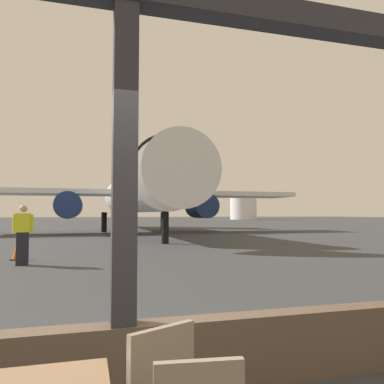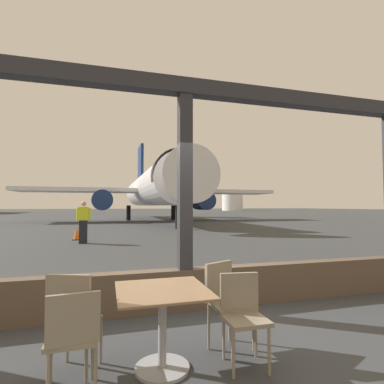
{
  "view_description": "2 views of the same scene",
  "coord_description": "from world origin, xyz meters",
  "px_view_note": "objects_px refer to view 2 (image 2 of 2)",
  "views": [
    {
      "loc": [
        -0.3,
        -3.13,
        1.5
      ],
      "look_at": [
        5.37,
        17.08,
        2.69
      ],
      "focal_mm": 35.11,
      "sensor_mm": 36.0,
      "label": 1
    },
    {
      "loc": [
        -1.14,
        -4.39,
        1.55
      ],
      "look_at": [
        3.16,
        10.67,
        2.27
      ],
      "focal_mm": 27.9,
      "sensor_mm": 36.0,
      "label": 2
    }
  ],
  "objects_px": {
    "cafe_chair_aisle_right": "(73,315)",
    "ground_crew_worker": "(83,221)",
    "cafe_chair_aisle_left": "(242,310)",
    "airplane": "(154,188)",
    "fuel_storage_tank": "(232,200)",
    "traffic_cone": "(77,234)",
    "dining_table": "(162,320)",
    "cafe_chair_window_left": "(225,296)",
    "cafe_chair_window_right": "(73,333)"
  },
  "relations": [
    {
      "from": "cafe_chair_aisle_right",
      "to": "ground_crew_worker",
      "type": "distance_m",
      "value": 10.16
    },
    {
      "from": "cafe_chair_aisle_right",
      "to": "ground_crew_worker",
      "type": "relative_size",
      "value": 0.54
    },
    {
      "from": "cafe_chair_aisle_left",
      "to": "cafe_chair_aisle_right",
      "type": "distance_m",
      "value": 1.61
    },
    {
      "from": "airplane",
      "to": "fuel_storage_tank",
      "type": "distance_m",
      "value": 65.19
    },
    {
      "from": "traffic_cone",
      "to": "airplane",
      "type": "bearing_deg",
      "value": 69.68
    },
    {
      "from": "dining_table",
      "to": "fuel_storage_tank",
      "type": "xyz_separation_m",
      "value": [
        37.31,
        83.6,
        2.75
      ]
    },
    {
      "from": "cafe_chair_window_left",
      "to": "traffic_cone",
      "type": "height_order",
      "value": "cafe_chair_window_left"
    },
    {
      "from": "cafe_chair_window_left",
      "to": "airplane",
      "type": "xyz_separation_m",
      "value": [
        3.31,
        27.28,
        2.81
      ]
    },
    {
      "from": "dining_table",
      "to": "cafe_chair_aisle_right",
      "type": "bearing_deg",
      "value": 173.47
    },
    {
      "from": "airplane",
      "to": "ground_crew_worker",
      "type": "xyz_separation_m",
      "value": [
        -5.51,
        -17.3,
        -2.45
      ]
    },
    {
      "from": "airplane",
      "to": "traffic_cone",
      "type": "distance_m",
      "value": 17.22
    },
    {
      "from": "airplane",
      "to": "cafe_chair_window_right",
      "type": "bearing_deg",
      "value": -99.86
    },
    {
      "from": "cafe_chair_window_right",
      "to": "ground_crew_worker",
      "type": "height_order",
      "value": "ground_crew_worker"
    },
    {
      "from": "cafe_chair_window_right",
      "to": "cafe_chair_aisle_left",
      "type": "relative_size",
      "value": 1.02
    },
    {
      "from": "cafe_chair_window_right",
      "to": "traffic_cone",
      "type": "relative_size",
      "value": 1.51
    },
    {
      "from": "dining_table",
      "to": "ground_crew_worker",
      "type": "bearing_deg",
      "value": 98.1
    },
    {
      "from": "cafe_chair_aisle_left",
      "to": "cafe_chair_window_right",
      "type": "bearing_deg",
      "value": -174.29
    },
    {
      "from": "cafe_chair_window_left",
      "to": "fuel_storage_tank",
      "type": "relative_size",
      "value": 0.14
    },
    {
      "from": "cafe_chair_window_right",
      "to": "fuel_storage_tank",
      "type": "distance_m",
      "value": 92.13
    },
    {
      "from": "cafe_chair_window_left",
      "to": "cafe_chair_aisle_right",
      "type": "relative_size",
      "value": 0.97
    },
    {
      "from": "ground_crew_worker",
      "to": "fuel_storage_tank",
      "type": "height_order",
      "value": "fuel_storage_tank"
    },
    {
      "from": "cafe_chair_window_left",
      "to": "cafe_chair_window_right",
      "type": "bearing_deg",
      "value": -161.89
    },
    {
      "from": "airplane",
      "to": "ground_crew_worker",
      "type": "bearing_deg",
      "value": -107.67
    },
    {
      "from": "cafe_chair_aisle_left",
      "to": "cafe_chair_window_left",
      "type": "bearing_deg",
      "value": 97.45
    },
    {
      "from": "airplane",
      "to": "fuel_storage_tank",
      "type": "height_order",
      "value": "airplane"
    },
    {
      "from": "cafe_chair_window_right",
      "to": "cafe_chair_aisle_right",
      "type": "relative_size",
      "value": 0.93
    },
    {
      "from": "fuel_storage_tank",
      "to": "ground_crew_worker",
      "type": "bearing_deg",
      "value": -117.85
    },
    {
      "from": "dining_table",
      "to": "cafe_chair_aisle_left",
      "type": "relative_size",
      "value": 1.01
    },
    {
      "from": "ground_crew_worker",
      "to": "cafe_chair_window_right",
      "type": "bearing_deg",
      "value": -86.27
    },
    {
      "from": "cafe_chair_aisle_right",
      "to": "cafe_chair_window_right",
      "type": "bearing_deg",
      "value": -83.73
    },
    {
      "from": "cafe_chair_window_right",
      "to": "cafe_chair_aisle_right",
      "type": "xyz_separation_m",
      "value": [
        -0.04,
        0.34,
        0.03
      ]
    },
    {
      "from": "cafe_chair_aisle_left",
      "to": "ground_crew_worker",
      "type": "height_order",
      "value": "ground_crew_worker"
    },
    {
      "from": "cafe_chair_aisle_right",
      "to": "airplane",
      "type": "xyz_separation_m",
      "value": [
        4.87,
        27.43,
        2.8
      ]
    },
    {
      "from": "fuel_storage_tank",
      "to": "cafe_chair_window_left",
      "type": "bearing_deg",
      "value": -113.69
    },
    {
      "from": "ground_crew_worker",
      "to": "fuel_storage_tank",
      "type": "bearing_deg",
      "value": 62.15
    },
    {
      "from": "dining_table",
      "to": "traffic_cone",
      "type": "xyz_separation_m",
      "value": [
        -1.83,
        11.64,
        -0.19
      ]
    },
    {
      "from": "cafe_chair_window_left",
      "to": "cafe_chair_aisle_left",
      "type": "xyz_separation_m",
      "value": [
        0.04,
        -0.34,
        -0.04
      ]
    },
    {
      "from": "traffic_cone",
      "to": "fuel_storage_tank",
      "type": "xyz_separation_m",
      "value": [
        39.14,
        71.96,
        2.94
      ]
    },
    {
      "from": "ground_crew_worker",
      "to": "traffic_cone",
      "type": "height_order",
      "value": "ground_crew_worker"
    },
    {
      "from": "cafe_chair_window_right",
      "to": "fuel_storage_tank",
      "type": "bearing_deg",
      "value": 65.57
    },
    {
      "from": "ground_crew_worker",
      "to": "cafe_chair_aisle_right",
      "type": "bearing_deg",
      "value": -86.36
    },
    {
      "from": "cafe_chair_window_left",
      "to": "traffic_cone",
      "type": "xyz_separation_m",
      "value": [
        -2.57,
        11.39,
        -0.28
      ]
    },
    {
      "from": "traffic_cone",
      "to": "cafe_chair_aisle_right",
      "type": "bearing_deg",
      "value": -84.97
    },
    {
      "from": "cafe_chair_window_left",
      "to": "traffic_cone",
      "type": "distance_m",
      "value": 11.68
    },
    {
      "from": "cafe_chair_window_left",
      "to": "cafe_chair_window_right",
      "type": "height_order",
      "value": "cafe_chair_window_left"
    },
    {
      "from": "cafe_chair_window_right",
      "to": "ground_crew_worker",
      "type": "xyz_separation_m",
      "value": [
        -0.68,
        10.47,
        0.37
      ]
    },
    {
      "from": "fuel_storage_tank",
      "to": "dining_table",
      "type": "bearing_deg",
      "value": -114.05
    },
    {
      "from": "dining_table",
      "to": "cafe_chair_window_left",
      "type": "bearing_deg",
      "value": 18.25
    },
    {
      "from": "cafe_chair_aisle_left",
      "to": "cafe_chair_aisle_right",
      "type": "relative_size",
      "value": 0.91
    },
    {
      "from": "cafe_chair_window_left",
      "to": "cafe_chair_aisle_left",
      "type": "height_order",
      "value": "cafe_chair_window_left"
    }
  ]
}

